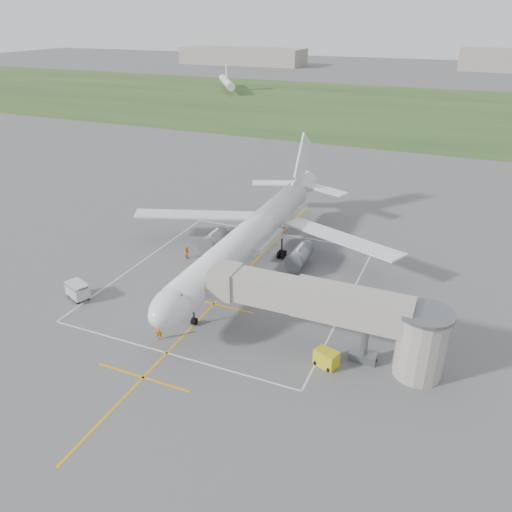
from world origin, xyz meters
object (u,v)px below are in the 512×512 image
at_px(jet_bridge, 343,313).
at_px(baggage_cart, 78,291).
at_px(airliner, 251,235).
at_px(ramp_worker_nose, 159,331).
at_px(gpu_unit, 326,358).
at_px(ramp_worker_wing, 187,252).

distance_m(jet_bridge, baggage_cart, 31.16).
relative_size(airliner, ramp_worker_nose, 23.97).
bearing_deg(baggage_cart, jet_bridge, 24.74).
bearing_deg(gpu_unit, baggage_cart, -161.38).
xyz_separation_m(baggage_cart, ramp_worker_nose, (13.22, -3.21, -0.05)).
relative_size(jet_bridge, ramp_worker_nose, 12.00).
height_order(jet_bridge, ramp_worker_wing, jet_bridge).
xyz_separation_m(airliner, ramp_worker_wing, (-8.94, -1.47, -3.58)).
height_order(jet_bridge, ramp_worker_nose, jet_bridge).
bearing_deg(gpu_unit, airliner, 152.03).
height_order(airliner, gpu_unit, airliner).
bearing_deg(jet_bridge, ramp_worker_nose, -164.78).
xyz_separation_m(gpu_unit, ramp_worker_wing, (-23.89, 14.92, 0.01)).
height_order(airliner, ramp_worker_wing, airliner).
distance_m(baggage_cart, ramp_worker_nose, 13.61).
xyz_separation_m(baggage_cart, ramp_worker_wing, (6.24, 14.38, -0.21)).
bearing_deg(ramp_worker_wing, airliner, -152.89).
distance_m(ramp_worker_nose, ramp_worker_wing, 18.93).
distance_m(baggage_cart, ramp_worker_wing, 15.68).
height_order(baggage_cart, ramp_worker_wing, baggage_cart).
bearing_deg(ramp_worker_nose, baggage_cart, 131.85).
bearing_deg(ramp_worker_wing, jet_bridge, 170.38).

